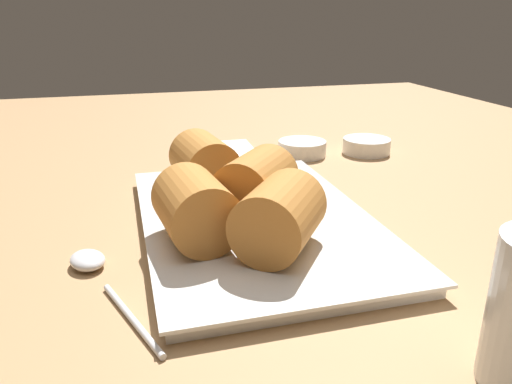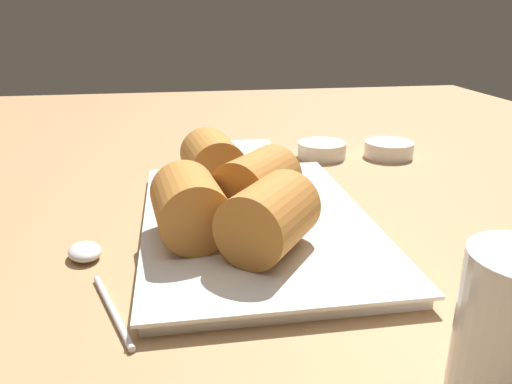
# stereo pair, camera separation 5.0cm
# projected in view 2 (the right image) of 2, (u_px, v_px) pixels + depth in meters

# --- Properties ---
(table_surface) EXTENTS (1.80, 1.40, 0.02)m
(table_surface) POSITION_uv_depth(u_px,v_px,m) (283.00, 233.00, 0.52)
(table_surface) COLOR #A87F54
(table_surface) RESTS_ON ground
(serving_plate) EXTENTS (0.34, 0.22, 0.01)m
(serving_plate) POSITION_uv_depth(u_px,v_px,m) (256.00, 222.00, 0.51)
(serving_plate) COLOR silver
(serving_plate) RESTS_ON table_surface
(roll_front_left) EXTENTS (0.09, 0.07, 0.06)m
(roll_front_left) POSITION_uv_depth(u_px,v_px,m) (212.00, 160.00, 0.58)
(roll_front_left) COLOR #B77533
(roll_front_left) RESTS_ON serving_plate
(roll_front_right) EXTENTS (0.10, 0.10, 0.06)m
(roll_front_right) POSITION_uv_depth(u_px,v_px,m) (259.00, 180.00, 0.51)
(roll_front_right) COLOR #B77533
(roll_front_right) RESTS_ON serving_plate
(roll_back_left) EXTENTS (0.09, 0.07, 0.06)m
(roll_back_left) POSITION_uv_depth(u_px,v_px,m) (189.00, 204.00, 0.45)
(roll_back_left) COLOR #B77533
(roll_back_left) RESTS_ON serving_plate
(roll_back_right) EXTENTS (0.10, 0.10, 0.06)m
(roll_back_right) POSITION_uv_depth(u_px,v_px,m) (272.00, 215.00, 0.42)
(roll_back_right) COLOR #B77533
(roll_back_right) RESTS_ON serving_plate
(dipping_bowl_near) EXTENTS (0.07, 0.07, 0.02)m
(dipping_bowl_near) POSITION_uv_depth(u_px,v_px,m) (322.00, 149.00, 0.75)
(dipping_bowl_near) COLOR white
(dipping_bowl_near) RESTS_ON table_surface
(dipping_bowl_far) EXTENTS (0.07, 0.07, 0.02)m
(dipping_bowl_far) POSITION_uv_depth(u_px,v_px,m) (389.00, 149.00, 0.75)
(dipping_bowl_far) COLOR white
(dipping_bowl_far) RESTS_ON table_surface
(spoon) EXTENTS (0.17, 0.07, 0.01)m
(spoon) POSITION_uv_depth(u_px,v_px,m) (88.00, 259.00, 0.43)
(spoon) COLOR silver
(spoon) RESTS_ON table_surface
(napkin) EXTENTS (0.14, 0.12, 0.01)m
(napkin) POSITION_uv_depth(u_px,v_px,m) (238.00, 153.00, 0.76)
(napkin) COLOR silver
(napkin) RESTS_ON table_surface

